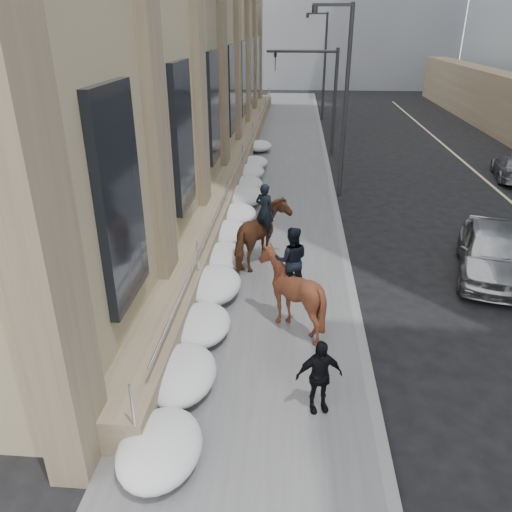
{
  "coord_description": "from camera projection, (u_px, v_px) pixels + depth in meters",
  "views": [
    {
      "loc": [
        0.82,
        -8.39,
        7.24
      ],
      "look_at": [
        -0.12,
        3.41,
        1.7
      ],
      "focal_mm": 35.0,
      "sensor_mm": 36.0,
      "label": 1
    }
  ],
  "objects": [
    {
      "name": "ground",
      "position": [
        249.0,
        395.0,
        10.7
      ],
      "size": [
        140.0,
        140.0,
        0.0
      ],
      "primitive_type": "plane",
      "color": "black",
      "rests_on": "ground"
    },
    {
      "name": "car_silver",
      "position": [
        491.0,
        251.0,
        15.49
      ],
      "size": [
        3.06,
        5.03,
        1.6
      ],
      "primitive_type": "imported",
      "rotation": [
        0.0,
        0.0,
        -0.27
      ],
      "color": "#919398",
      "rests_on": "ground"
    },
    {
      "name": "sidewalk",
      "position": [
        272.0,
        223.0,
        19.71
      ],
      "size": [
        5.0,
        80.0,
        0.12
      ],
      "primitive_type": "cube",
      "color": "#4E4E50",
      "rests_on": "ground"
    },
    {
      "name": "streetlight_mid",
      "position": [
        343.0,
        92.0,
        21.2
      ],
      "size": [
        1.71,
        0.24,
        8.0
      ],
      "color": "#2D2D30",
      "rests_on": "ground"
    },
    {
      "name": "traffic_signal",
      "position": [
        320.0,
        85.0,
        28.72
      ],
      "size": [
        4.1,
        0.22,
        6.0
      ],
      "color": "#2D2D30",
      "rests_on": "ground"
    },
    {
      "name": "pedestrian",
      "position": [
        319.0,
        376.0,
        9.82
      ],
      "size": [
        1.02,
        0.62,
        1.62
      ],
      "primitive_type": "imported",
      "rotation": [
        0.0,
        0.0,
        0.25
      ],
      "color": "black",
      "rests_on": "sidewalk"
    },
    {
      "name": "streetlight_far",
      "position": [
        323.0,
        60.0,
        39.26
      ],
      "size": [
        1.71,
        0.24,
        8.0
      ],
      "color": "#2D2D30",
      "rests_on": "ground"
    },
    {
      "name": "mounted_horse_left",
      "position": [
        262.0,
        234.0,
        15.74
      ],
      "size": [
        1.96,
        2.66,
        2.68
      ],
      "rotation": [
        0.0,
        0.0,
        2.74
      ],
      "color": "#452514",
      "rests_on": "sidewalk"
    },
    {
      "name": "curb",
      "position": [
        339.0,
        225.0,
        19.52
      ],
      "size": [
        0.24,
        80.0,
        0.12
      ],
      "primitive_type": "cube",
      "color": "slate",
      "rests_on": "ground"
    },
    {
      "name": "bg_building_far",
      "position": [
        253.0,
        2.0,
        71.9
      ],
      "size": [
        24.0,
        12.0,
        20.0
      ],
      "primitive_type": "cube",
      "color": "gray",
      "rests_on": "ground"
    },
    {
      "name": "mounted_horse_right",
      "position": [
        291.0,
        287.0,
        12.47
      ],
      "size": [
        1.74,
        1.94,
        2.68
      ],
      "rotation": [
        0.0,
        0.0,
        3.19
      ],
      "color": "#472214",
      "rests_on": "sidewalk"
    },
    {
      "name": "snow_bank",
      "position": [
        230.0,
        231.0,
        17.93
      ],
      "size": [
        1.7,
        18.1,
        0.76
      ],
      "color": "silver",
      "rests_on": "sidewalk"
    }
  ]
}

